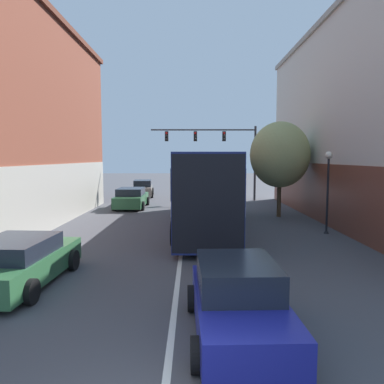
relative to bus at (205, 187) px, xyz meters
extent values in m
cube|color=silver|center=(-1.04, 0.58, -2.08)|extent=(0.14, 42.96, 0.01)
cube|color=#9E998E|center=(-7.59, -0.27, -0.49)|extent=(0.24, 20.80, 3.20)
cube|color=brown|center=(6.51, 1.78, -0.49)|extent=(0.24, 22.60, 3.20)
cube|color=navy|center=(0.00, 0.02, -0.11)|extent=(2.67, 12.37, 3.51)
cube|color=black|center=(0.00, 0.02, 0.52)|extent=(2.72, 12.12, 1.12)
cube|color=beige|center=(0.00, 0.02, -0.39)|extent=(2.70, 12.24, 0.35)
cube|color=black|center=(-0.08, -6.13, -0.11)|extent=(2.45, 0.09, 3.37)
cylinder|color=black|center=(-1.23, 3.86, -1.59)|extent=(0.31, 1.00, 1.00)
cylinder|color=black|center=(1.33, 3.82, -1.59)|extent=(0.31, 1.00, 1.00)
cylinder|color=black|center=(-1.33, -3.79, -1.59)|extent=(0.31, 1.00, 1.00)
cylinder|color=black|center=(1.23, -3.82, -1.59)|extent=(0.31, 1.00, 1.00)
cube|color=navy|center=(0.29, -11.42, -1.58)|extent=(1.80, 4.05, 0.69)
cube|color=black|center=(0.28, -11.18, -0.93)|extent=(1.61, 2.13, 0.59)
cylinder|color=black|center=(-0.62, -10.21, -1.79)|extent=(0.24, 0.61, 0.60)
cylinder|color=black|center=(1.12, -10.15, -1.79)|extent=(0.24, 0.61, 0.60)
cylinder|color=black|center=(-0.54, -12.69, -1.79)|extent=(0.24, 0.61, 0.60)
cylinder|color=black|center=(1.20, -12.63, -1.79)|extent=(0.24, 0.61, 0.60)
cube|color=slate|center=(-5.12, 15.41, -1.54)|extent=(2.03, 4.60, 0.73)
cube|color=black|center=(-5.10, 15.19, -0.88)|extent=(1.71, 2.45, 0.58)
cylinder|color=black|center=(-6.09, 16.72, -1.75)|extent=(0.28, 0.69, 0.67)
cylinder|color=black|center=(-4.40, 16.87, -1.75)|extent=(0.28, 0.69, 0.67)
cylinder|color=black|center=(-5.85, 13.96, -1.75)|extent=(0.28, 0.69, 0.67)
cylinder|color=black|center=(-4.15, 14.11, -1.75)|extent=(0.28, 0.69, 0.67)
cube|color=#285633|center=(-5.43, -8.38, -1.56)|extent=(2.11, 4.58, 0.70)
cube|color=black|center=(-5.44, -8.60, -0.98)|extent=(1.85, 2.42, 0.47)
cylinder|color=black|center=(-6.33, -6.94, -1.77)|extent=(0.25, 0.64, 0.63)
cylinder|color=black|center=(-4.38, -7.04, -1.77)|extent=(0.25, 0.64, 0.63)
cylinder|color=black|center=(-4.52, -9.81, -1.77)|extent=(0.25, 0.64, 0.63)
cube|color=#285633|center=(-4.91, 7.67, -1.55)|extent=(1.89, 4.61, 0.74)
cube|color=black|center=(-4.91, 7.44, -0.93)|extent=(1.73, 2.40, 0.50)
cylinder|color=black|center=(-5.88, 9.09, -1.78)|extent=(0.22, 0.62, 0.62)
cylinder|color=black|center=(-3.94, 9.10, -1.78)|extent=(0.22, 0.62, 0.62)
cylinder|color=black|center=(-5.87, 6.24, -1.78)|extent=(0.22, 0.62, 0.62)
cylinder|color=black|center=(-3.93, 6.24, -1.78)|extent=(0.22, 0.62, 0.62)
cylinder|color=#333338|center=(4.52, 12.06, 0.95)|extent=(0.18, 0.18, 6.07)
cylinder|color=#333338|center=(0.28, 12.06, 3.68)|extent=(8.48, 0.12, 0.12)
cube|color=black|center=(1.98, 12.06, 3.16)|extent=(0.28, 0.24, 0.80)
sphere|color=red|center=(1.98, 11.90, 3.41)|extent=(0.18, 0.18, 0.18)
sphere|color=black|center=(1.98, 11.90, 3.16)|extent=(0.18, 0.18, 0.18)
sphere|color=black|center=(1.98, 11.90, 2.92)|extent=(0.18, 0.18, 0.18)
cube|color=black|center=(-0.36, 12.06, 3.16)|extent=(0.28, 0.24, 0.80)
sphere|color=red|center=(-0.36, 11.90, 3.41)|extent=(0.18, 0.18, 0.18)
sphere|color=black|center=(-0.36, 11.90, 3.16)|extent=(0.18, 0.18, 0.18)
sphere|color=black|center=(-0.36, 11.90, 2.92)|extent=(0.18, 0.18, 0.18)
cube|color=black|center=(-2.69, 12.06, 3.16)|extent=(0.28, 0.24, 0.80)
sphere|color=red|center=(-2.69, 11.90, 3.41)|extent=(0.18, 0.18, 0.18)
sphere|color=black|center=(-2.69, 11.90, 3.16)|extent=(0.18, 0.18, 0.18)
sphere|color=black|center=(-2.69, 11.90, 2.92)|extent=(0.18, 0.18, 0.18)
cone|color=black|center=(5.65, -1.36, -1.99)|extent=(0.26, 0.26, 0.20)
cylinder|color=black|center=(5.65, -1.36, -0.32)|extent=(0.10, 0.10, 3.53)
sphere|color=#EFE5CC|center=(5.65, -1.36, 1.56)|extent=(0.34, 0.34, 0.34)
cylinder|color=#4C3823|center=(4.58, 3.66, -0.99)|extent=(0.25, 0.25, 2.20)
ellipsoid|color=#99A366|center=(4.58, 3.66, 1.62)|extent=(3.53, 3.18, 3.89)
camera|label=1|loc=(-0.63, -18.57, 1.45)|focal=35.00mm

